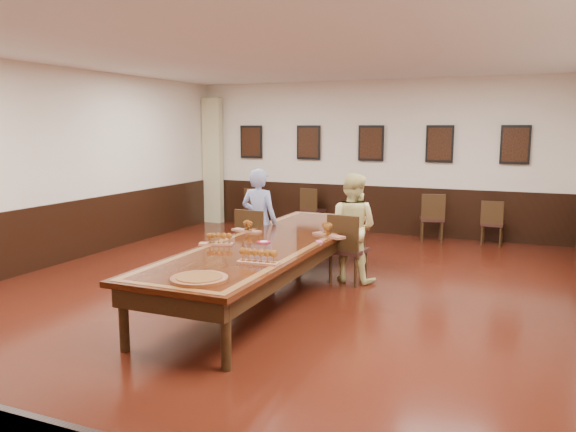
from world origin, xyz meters
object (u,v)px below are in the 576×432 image
at_px(carved_platter, 199,279).
at_px(spare_chair_d, 493,223).
at_px(person_woman, 352,228).
at_px(spare_chair_c, 432,217).
at_px(chair_man, 256,241).
at_px(person_man, 259,221).
at_px(conference_table, 273,250).
at_px(spare_chair_b, 314,209).
at_px(spare_chair_a, 257,208).
at_px(chair_woman, 348,248).

bearing_deg(carved_platter, spare_chair_d, 70.91).
bearing_deg(person_woman, spare_chair_c, -94.14).
height_order(chair_man, spare_chair_c, chair_man).
relative_size(spare_chair_d, person_man, 0.54).
distance_m(chair_man, person_woman, 1.50).
relative_size(spare_chair_d, conference_table, 0.17).
bearing_deg(chair_man, spare_chair_b, -80.44).
xyz_separation_m(spare_chair_d, person_woman, (-1.75, -3.51, 0.36)).
bearing_deg(person_man, chair_man, 90.00).
relative_size(chair_man, spare_chair_d, 1.17).
bearing_deg(spare_chair_a, chair_man, 123.59).
relative_size(spare_chair_b, person_woman, 0.59).
xyz_separation_m(chair_man, person_man, (0.00, 0.11, 0.30)).
height_order(chair_woman, person_man, person_man).
xyz_separation_m(chair_man, spare_chair_c, (2.09, 3.57, -0.03)).
bearing_deg(person_man, person_woman, -175.68).
bearing_deg(person_woman, spare_chair_a, -40.89).
height_order(chair_woman, conference_table, chair_woman).
bearing_deg(person_woman, carved_platter, 86.08).
distance_m(spare_chair_c, conference_table, 4.72).
bearing_deg(spare_chair_c, spare_chair_b, -19.57).
xyz_separation_m(chair_man, spare_chair_d, (3.22, 3.67, -0.07)).
height_order(spare_chair_a, person_woman, person_woman).
xyz_separation_m(spare_chair_d, person_man, (-3.21, -3.56, 0.37)).
bearing_deg(conference_table, chair_woman, 53.76).
bearing_deg(spare_chair_c, spare_chair_a, -14.51).
height_order(spare_chair_a, spare_chair_b, spare_chair_b).
relative_size(chair_woman, carved_platter, 1.41).
xyz_separation_m(spare_chair_d, carved_platter, (-2.32, -6.71, 0.34)).
distance_m(chair_man, spare_chair_a, 4.07).
bearing_deg(spare_chair_b, carved_platter, 113.46).
relative_size(spare_chair_a, person_woman, 0.56).
bearing_deg(spare_chair_a, person_man, 124.31).
xyz_separation_m(spare_chair_a, person_woman, (3.25, -3.50, 0.34)).
bearing_deg(carved_platter, conference_table, 94.63).
relative_size(spare_chair_c, spare_chair_d, 1.11).
distance_m(person_woman, carved_platter, 3.26).
xyz_separation_m(spare_chair_a, person_man, (1.78, -3.55, 0.36)).
relative_size(spare_chair_a, person_man, 0.55).
bearing_deg(spare_chair_b, person_woman, 130.07).
relative_size(spare_chair_b, spare_chair_d, 1.07).
relative_size(person_man, conference_table, 0.32).
distance_m(chair_man, spare_chair_b, 3.89).
bearing_deg(person_woman, chair_woman, 90.00).
relative_size(chair_man, person_woman, 0.64).
distance_m(chair_man, person_man, 0.32).
relative_size(chair_man, spare_chair_a, 1.14).
xyz_separation_m(person_man, carved_platter, (0.89, -3.15, -0.03)).
relative_size(person_woman, carved_platter, 2.21).
distance_m(spare_chair_c, carved_platter, 6.73).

